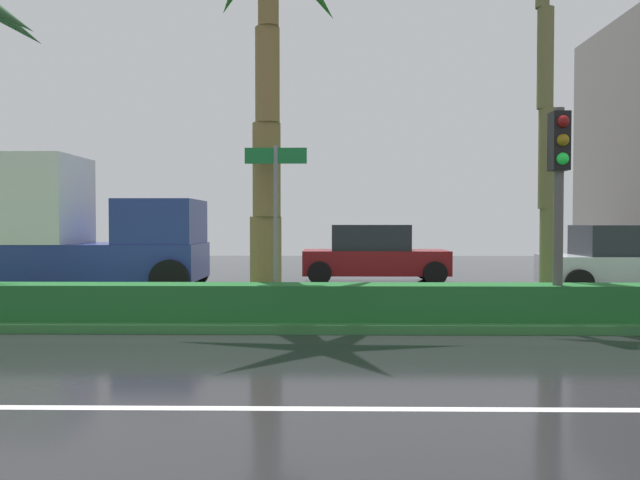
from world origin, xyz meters
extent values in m
cube|color=black|center=(0.00, 9.00, -0.05)|extent=(90.00, 42.00, 0.10)
cube|color=white|center=(0.00, 2.00, 0.00)|extent=(81.00, 0.14, 0.01)
cube|color=#2D6B33|center=(0.00, 8.00, 0.07)|extent=(85.50, 4.00, 0.15)
cube|color=#1E6028|center=(0.00, 6.60, 0.45)|extent=(76.50, 0.70, 0.60)
cylinder|color=olive|center=(0.27, 7.94, 1.02)|extent=(0.60, 0.60, 1.75)
cylinder|color=olive|center=(0.30, 7.86, 2.77)|extent=(0.53, 0.53, 1.75)
cylinder|color=olive|center=(0.32, 7.78, 4.52)|extent=(0.45, 0.45, 1.75)
cylinder|color=brown|center=(5.70, 8.11, 1.10)|extent=(0.40, 0.40, 1.90)
cylinder|color=brown|center=(5.64, 8.12, 3.00)|extent=(0.35, 0.35, 1.90)
cylinder|color=brown|center=(5.57, 8.13, 4.90)|extent=(0.31, 0.31, 1.90)
cylinder|color=#4C4C47|center=(5.25, 6.46, 1.91)|extent=(0.16, 0.16, 3.52)
cube|color=black|center=(5.25, 6.46, 3.12)|extent=(0.28, 0.32, 0.96)
sphere|color=maroon|center=(5.25, 6.29, 3.42)|extent=(0.20, 0.20, 0.20)
sphere|color=#7F600F|center=(5.25, 6.29, 3.12)|extent=(0.20, 0.20, 0.20)
sphere|color=#1EEA3F|center=(5.25, 6.29, 2.82)|extent=(0.20, 0.20, 0.20)
cylinder|color=slate|center=(0.53, 7.20, 1.65)|extent=(0.08, 0.08, 3.00)
cube|color=#146B2D|center=(0.53, 7.20, 2.97)|extent=(1.10, 0.03, 0.28)
cube|color=navy|center=(-4.97, 11.88, 0.81)|extent=(6.40, 2.30, 0.90)
cube|color=navy|center=(-2.77, 11.88, 1.81)|extent=(1.90, 2.21, 1.10)
cube|color=silver|center=(-6.02, 11.88, 2.36)|extent=(2.30, 2.35, 2.20)
cylinder|color=black|center=(-2.27, 13.05, 0.46)|extent=(0.92, 0.30, 0.92)
cylinder|color=black|center=(-2.27, 10.71, 0.46)|extent=(0.92, 0.30, 0.92)
cube|color=maroon|center=(2.85, 14.94, 0.60)|extent=(4.30, 1.76, 0.72)
cube|color=#1E2328|center=(2.70, 14.94, 1.34)|extent=(2.30, 1.58, 0.76)
cylinder|color=black|center=(4.50, 15.84, 0.34)|extent=(0.68, 0.22, 0.68)
cylinder|color=black|center=(4.50, 14.04, 0.34)|extent=(0.68, 0.22, 0.68)
cylinder|color=black|center=(1.20, 15.84, 0.34)|extent=(0.68, 0.22, 0.68)
cylinder|color=black|center=(1.20, 14.04, 0.34)|extent=(0.68, 0.22, 0.68)
cube|color=silver|center=(9.06, 11.97, 0.60)|extent=(4.30, 1.76, 0.72)
cube|color=#1E2328|center=(8.91, 11.97, 1.34)|extent=(2.30, 1.58, 0.76)
cylinder|color=black|center=(7.41, 12.87, 0.34)|extent=(0.68, 0.22, 0.68)
cylinder|color=black|center=(7.41, 11.07, 0.34)|extent=(0.68, 0.22, 0.68)
camera|label=1|loc=(1.48, -4.00, 1.79)|focal=35.49mm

